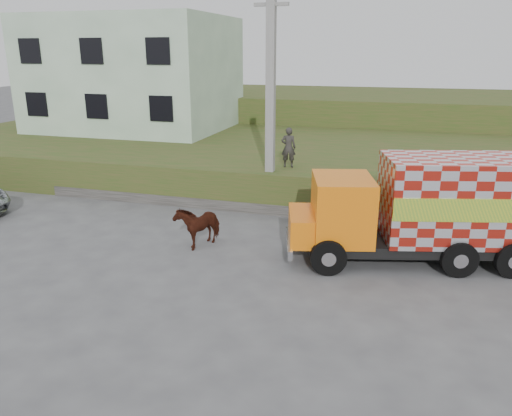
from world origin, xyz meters
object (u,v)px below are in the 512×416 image
(utility_pole, at_px, (271,100))
(cow, at_px, (198,224))
(cargo_truck, at_px, (424,209))
(pedestrian, at_px, (288,147))

(utility_pole, height_order, cow, utility_pole)
(cargo_truck, distance_m, cow, 6.61)
(utility_pole, height_order, pedestrian, utility_pole)
(utility_pole, distance_m, pedestrian, 2.07)
(utility_pole, relative_size, cow, 5.20)
(utility_pole, distance_m, cow, 5.38)
(cargo_truck, height_order, pedestrian, pedestrian)
(utility_pole, relative_size, pedestrian, 5.30)
(cow, relative_size, pedestrian, 1.02)
(utility_pole, bearing_deg, pedestrian, 60.25)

